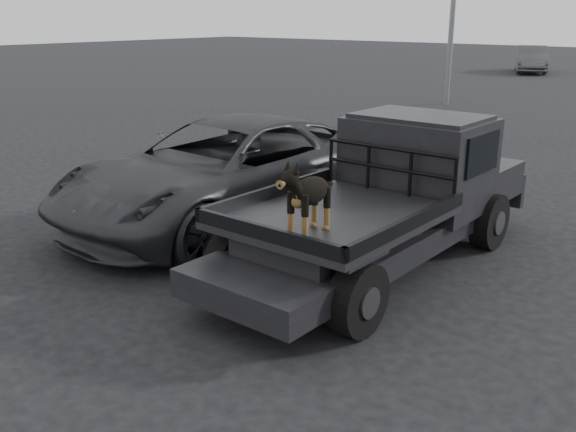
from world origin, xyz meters
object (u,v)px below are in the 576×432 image
Objects in this scene: dog at (309,197)px; distant_car_a at (531,59)px; flatbed_ute at (378,231)px; parked_suv at (227,171)px.

dog is 0.17× the size of distant_car_a.
flatbed_ute is 7.30× the size of dog.
parked_suv is (-2.75, 0.14, 0.31)m from flatbed_ute.
flatbed_ute is at bearing -1.02° from parked_suv.
flatbed_ute is 2.77m from parked_suv.
dog reaches higher than distant_car_a.
distant_car_a is (-5.55, 28.75, -0.07)m from parked_suv.
parked_suv is 1.31× the size of distant_car_a.
parked_suv is at bearing -101.58° from distant_car_a.
parked_suv is at bearing 148.54° from dog.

